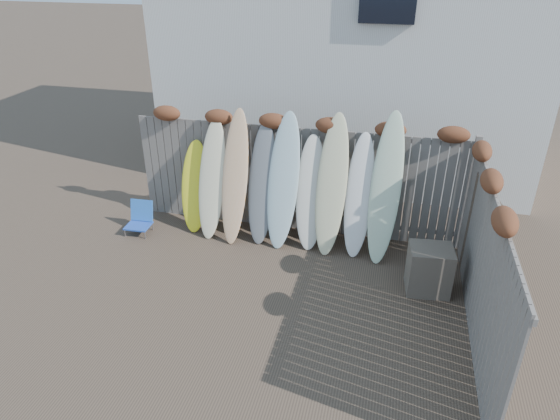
% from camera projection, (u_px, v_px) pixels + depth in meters
% --- Properties ---
extents(ground, '(80.00, 80.00, 0.00)m').
position_uv_depth(ground, '(261.00, 305.00, 7.51)').
color(ground, '#493A2D').
extents(back_fence, '(6.05, 0.28, 2.24)m').
position_uv_depth(back_fence, '(299.00, 171.00, 9.00)').
color(back_fence, slate).
rests_on(back_fence, ground).
extents(right_fence, '(0.28, 4.40, 2.24)m').
position_uv_depth(right_fence, '(484.00, 258.00, 6.58)').
color(right_fence, slate).
rests_on(right_fence, ground).
extents(house, '(8.50, 5.50, 6.33)m').
position_uv_depth(house, '(355.00, 24.00, 11.50)').
color(house, silver).
rests_on(house, ground).
extents(beach_chair, '(0.45, 0.48, 0.58)m').
position_uv_depth(beach_chair, '(140.00, 218.00, 9.35)').
color(beach_chair, blue).
rests_on(beach_chair, ground).
extents(wooden_crate, '(0.70, 0.60, 0.75)m').
position_uv_depth(wooden_crate, '(429.00, 269.00, 7.68)').
color(wooden_crate, brown).
rests_on(wooden_crate, ground).
extents(lattice_panel, '(0.22, 1.14, 1.72)m').
position_uv_depth(lattice_panel, '(478.00, 240.00, 7.52)').
color(lattice_panel, '#423128').
rests_on(lattice_panel, ground).
extents(surfboard_0, '(0.54, 0.62, 1.67)m').
position_uv_depth(surfboard_0, '(195.00, 187.00, 9.24)').
color(surfboard_0, yellow).
rests_on(surfboard_0, ground).
extents(surfboard_1, '(0.56, 0.79, 2.12)m').
position_uv_depth(surfboard_1, '(212.00, 180.00, 8.98)').
color(surfboard_1, '#F6EBC0').
rests_on(surfboard_1, ground).
extents(surfboard_2, '(0.50, 0.84, 2.33)m').
position_uv_depth(surfboard_2, '(235.00, 178.00, 8.80)').
color(surfboard_2, '#E59B7E').
rests_on(surfboard_2, ground).
extents(surfboard_3, '(0.49, 0.74, 2.10)m').
position_uv_depth(surfboard_3, '(262.00, 184.00, 8.83)').
color(surfboard_3, slate).
rests_on(surfboard_3, ground).
extents(surfboard_4, '(0.61, 0.86, 2.33)m').
position_uv_depth(surfboard_4, '(283.00, 181.00, 8.66)').
color(surfboard_4, silver).
rests_on(surfboard_4, ground).
extents(surfboard_5, '(0.58, 0.74, 1.96)m').
position_uv_depth(surfboard_5, '(311.00, 193.00, 8.67)').
color(surfboard_5, silver).
rests_on(surfboard_5, ground).
extents(surfboard_6, '(0.56, 0.86, 2.37)m').
position_uv_depth(surfboard_6, '(332.00, 186.00, 8.47)').
color(surfboard_6, beige).
rests_on(surfboard_6, ground).
extents(surfboard_7, '(0.49, 0.75, 2.08)m').
position_uv_depth(surfboard_7, '(359.00, 196.00, 8.45)').
color(surfboard_7, white).
rests_on(surfboard_7, ground).
extents(surfboard_8, '(0.57, 0.90, 2.47)m').
position_uv_depth(surfboard_8, '(386.00, 189.00, 8.23)').
color(surfboard_8, beige).
rests_on(surfboard_8, ground).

